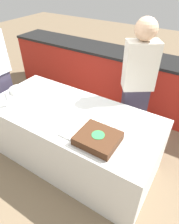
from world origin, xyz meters
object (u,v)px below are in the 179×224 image
at_px(plate_stack, 18,90).
at_px(wine_glass, 7,97).
at_px(cake, 98,138).
at_px(person_cutting_cake, 137,88).

xyz_separation_m(plate_stack, wine_glass, (0.16, -0.27, 0.09)).
height_order(cake, person_cutting_cake, person_cutting_cake).
relative_size(cake, wine_glass, 2.28).
height_order(wine_glass, person_cutting_cake, person_cutting_cake).
bearing_deg(plate_stack, wine_glass, -59.61).
distance_m(plate_stack, person_cutting_cake, 1.45).
bearing_deg(person_cutting_cake, plate_stack, -7.11).
distance_m(wine_glass, person_cutting_cake, 1.47).
height_order(cake, plate_stack, cake).
height_order(plate_stack, wine_glass, wine_glass).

